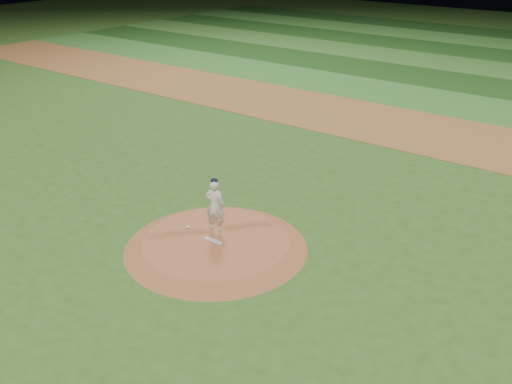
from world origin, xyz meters
TOP-DOWN VIEW (x-y plane):
  - ground at (0.00, 0.00)m, footprint 120.00×120.00m
  - infield_dirt_band at (0.00, 14.00)m, footprint 70.00×6.00m
  - outfield_stripe_0 at (0.00, 19.50)m, footprint 70.00×5.00m
  - outfield_stripe_1 at (0.00, 24.50)m, footprint 70.00×5.00m
  - outfield_stripe_2 at (0.00, 29.50)m, footprint 70.00×5.00m
  - pitchers_mound at (0.00, 0.00)m, footprint 5.50×5.50m
  - pitching_rubber at (-0.01, -0.08)m, footprint 0.63×0.17m
  - rosin_bag at (-1.20, 0.07)m, footprint 0.12×0.12m
  - pitcher_on_mound at (-0.44, 0.51)m, footprint 0.70×0.57m

SIDE VIEW (x-z plane):
  - ground at x=0.00m, z-range 0.00..0.00m
  - outfield_stripe_0 at x=0.00m, z-range 0.00..0.02m
  - outfield_stripe_1 at x=0.00m, z-range 0.00..0.02m
  - outfield_stripe_2 at x=0.00m, z-range 0.00..0.02m
  - infield_dirt_band at x=0.00m, z-range 0.00..0.02m
  - pitchers_mound at x=0.00m, z-range 0.00..0.25m
  - pitching_rubber at x=-0.01m, z-range 0.25..0.28m
  - rosin_bag at x=-1.20m, z-range 0.25..0.32m
  - pitcher_on_mound at x=-0.44m, z-range 0.24..1.96m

